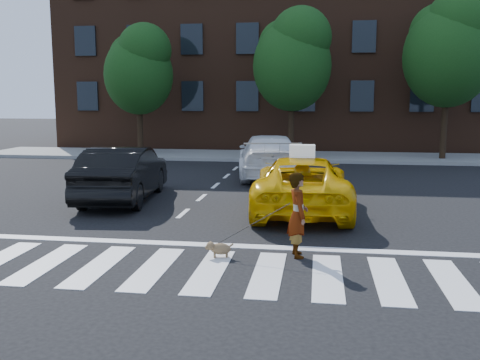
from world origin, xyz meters
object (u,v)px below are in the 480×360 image
(taxi, at_px, (302,184))
(dog, at_px, (218,248))
(woman, at_px, (298,215))
(white_suv, at_px, (269,156))
(tree_mid, at_px, (293,56))
(black_sedan, at_px, (123,173))
(tree_left, at_px, (139,66))
(tree_right, at_px, (450,45))

(taxi, distance_m, dog, 4.64)
(woman, bearing_deg, white_suv, -5.91)
(tree_mid, distance_m, black_sedan, 12.56)
(dog, bearing_deg, tree_left, 100.88)
(black_sedan, bearing_deg, tree_mid, -116.71)
(white_suv, relative_size, dog, 10.18)
(tree_left, height_order, tree_mid, tree_mid)
(tree_left, relative_size, black_sedan, 1.37)
(tree_right, height_order, taxi, tree_right)
(white_suv, bearing_deg, taxi, 95.92)
(woman, bearing_deg, tree_mid, -10.92)
(dog, bearing_deg, woman, -0.51)
(woman, distance_m, dog, 1.61)
(tree_mid, relative_size, tree_right, 0.92)
(black_sedan, distance_m, white_suv, 6.33)
(tree_left, relative_size, white_suv, 1.19)
(tree_left, xyz_separation_m, woman, (8.42, -15.90, -3.64))
(tree_left, relative_size, tree_mid, 0.92)
(woman, bearing_deg, tree_right, -35.16)
(tree_right, bearing_deg, tree_mid, 180.00)
(tree_mid, height_order, dog, tree_mid)
(taxi, bearing_deg, woman, 88.78)
(taxi, height_order, white_suv, white_suv)
(black_sedan, height_order, dog, black_sedan)
(tree_mid, xyz_separation_m, black_sedan, (-4.27, -11.09, -4.07))
(black_sedan, bearing_deg, tree_left, -79.42)
(tree_mid, bearing_deg, tree_left, 180.00)
(tree_left, distance_m, black_sedan, 12.12)
(tree_left, bearing_deg, tree_right, -0.00)
(black_sedan, distance_m, woman, 7.07)
(tree_left, height_order, dog, tree_left)
(tree_mid, relative_size, white_suv, 1.30)
(tree_right, xyz_separation_m, black_sedan, (-11.27, -11.09, -4.48))
(white_suv, bearing_deg, tree_left, -48.25)
(tree_mid, bearing_deg, tree_right, -0.00)
(white_suv, bearing_deg, tree_right, -149.07)
(tree_right, bearing_deg, white_suv, -141.50)
(black_sedan, relative_size, woman, 2.98)
(tree_right, xyz_separation_m, woman, (-6.08, -15.90, -4.47))
(taxi, xyz_separation_m, woman, (0.05, -4.09, 0.08))
(tree_left, bearing_deg, dog, -66.73)
(taxi, distance_m, white_suv, 5.98)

